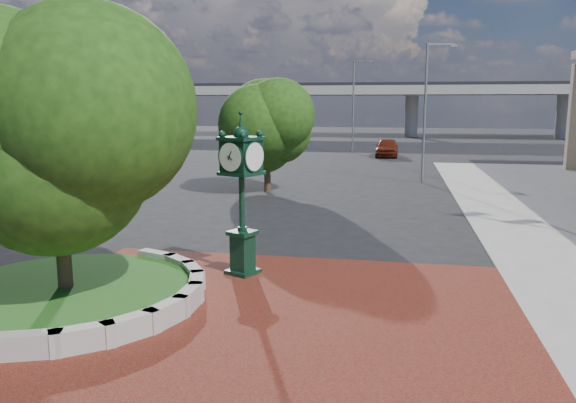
# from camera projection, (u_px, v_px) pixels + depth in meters

# --- Properties ---
(ground) EXTENTS (200.00, 200.00, 0.00)m
(ground) POSITION_uv_depth(u_px,v_px,m) (262.00, 316.00, 13.04)
(ground) COLOR black
(ground) RESTS_ON ground
(plaza) EXTENTS (12.00, 12.00, 0.04)m
(plaza) POSITION_uv_depth(u_px,v_px,m) (252.00, 332.00, 12.07)
(plaza) COLOR maroon
(plaza) RESTS_ON ground
(planter_wall) EXTENTS (2.96, 6.77, 0.54)m
(planter_wall) POSITION_uv_depth(u_px,v_px,m) (153.00, 297.00, 13.49)
(planter_wall) COLOR #9E9B93
(planter_wall) RESTS_ON ground
(grass_bed) EXTENTS (6.10, 6.10, 0.40)m
(grass_bed) POSITION_uv_depth(u_px,v_px,m) (67.00, 294.00, 13.93)
(grass_bed) COLOR #164D18
(grass_bed) RESTS_ON ground
(overpass) EXTENTS (90.00, 12.00, 7.50)m
(overpass) POSITION_uv_depth(u_px,v_px,m) (375.00, 90.00, 79.63)
(overpass) COLOR #9E9B93
(overpass) RESTS_ON ground
(tree_planter) EXTENTS (5.20, 5.20, 6.33)m
(tree_planter) POSITION_uv_depth(u_px,v_px,m) (56.00, 153.00, 13.31)
(tree_planter) COLOR #38281C
(tree_planter) RESTS_ON ground
(tree_street) EXTENTS (4.40, 4.40, 5.45)m
(tree_street) POSITION_uv_depth(u_px,v_px,m) (267.00, 133.00, 30.62)
(tree_street) COLOR #38281C
(tree_street) RESTS_ON ground
(post_clock) EXTENTS (1.20, 1.20, 4.59)m
(post_clock) POSITION_uv_depth(u_px,v_px,m) (242.00, 188.00, 15.74)
(post_clock) COLOR black
(post_clock) RESTS_ON ground
(parked_car) EXTENTS (2.06, 4.92, 1.66)m
(parked_car) POSITION_uv_depth(u_px,v_px,m) (387.00, 147.00, 51.07)
(parked_car) COLOR maroon
(parked_car) RESTS_ON ground
(street_lamp_near) EXTENTS (1.84, 0.63, 8.35)m
(street_lamp_near) POSITION_uv_depth(u_px,v_px,m) (428.00, 102.00, 33.80)
(street_lamp_near) COLOR slate
(street_lamp_near) RESTS_ON ground
(street_lamp_far) EXTENTS (1.99, 0.28, 8.86)m
(street_lamp_far) POSITION_uv_depth(u_px,v_px,m) (356.00, 99.00, 54.43)
(street_lamp_far) COLOR slate
(street_lamp_far) RESTS_ON ground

